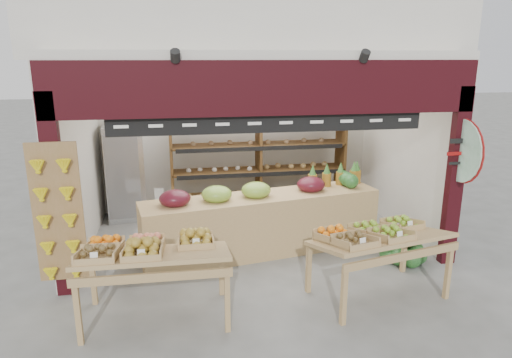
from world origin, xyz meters
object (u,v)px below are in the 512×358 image
object	(u,v)px
mid_counter	(262,222)
display_table_right	(374,236)
display_table_left	(144,251)
watermelon_pile	(403,249)
back_shelving	(259,150)
refrigerator	(125,173)
cardboard_stack	(179,236)

from	to	relation	value
mid_counter	display_table_right	size ratio (longest dim) A/B	2.07
display_table_left	watermelon_pile	distance (m)	3.94
display_table_left	watermelon_pile	bearing A→B (deg)	13.71
back_shelving	watermelon_pile	bearing A→B (deg)	-55.39
back_shelving	refrigerator	world-z (taller)	back_shelving
refrigerator	cardboard_stack	xyz separation A→B (m)	(0.96, -1.69, -0.68)
display_table_left	display_table_right	distance (m)	2.85
refrigerator	watermelon_pile	size ratio (longest dim) A/B	2.48
refrigerator	cardboard_stack	world-z (taller)	refrigerator
mid_counter	display_table_right	xyz separation A→B (m)	(1.15, -1.61, 0.32)
back_shelving	display_table_left	xyz separation A→B (m)	(-1.99, -3.49, -0.44)
refrigerator	mid_counter	size ratio (longest dim) A/B	0.47
cardboard_stack	display_table_left	distance (m)	2.11
back_shelving	watermelon_pile	world-z (taller)	back_shelving
display_table_right	back_shelving	bearing A→B (deg)	103.92
cardboard_stack	display_table_right	distance (m)	3.20
mid_counter	display_table_left	xyz separation A→B (m)	(-1.70, -1.63, 0.33)
display_table_right	watermelon_pile	size ratio (longest dim) A/B	2.54
refrigerator	display_table_left	world-z (taller)	refrigerator
refrigerator	watermelon_pile	world-z (taller)	refrigerator
back_shelving	mid_counter	world-z (taller)	back_shelving
display_table_right	refrigerator	bearing A→B (deg)	133.14
watermelon_pile	cardboard_stack	bearing A→B (deg)	162.64
mid_counter	display_table_left	bearing A→B (deg)	-136.27
cardboard_stack	display_table_left	world-z (taller)	display_table_left
back_shelving	watermelon_pile	distance (m)	3.31
cardboard_stack	mid_counter	distance (m)	1.38
display_table_right	watermelon_pile	xyz separation A→B (m)	(0.92, 0.90, -0.64)
mid_counter	cardboard_stack	bearing A→B (deg)	165.04
cardboard_stack	display_table_right	world-z (taller)	display_table_right
display_table_left	display_table_right	size ratio (longest dim) A/B	0.94
back_shelving	display_table_right	bearing A→B (deg)	-76.08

